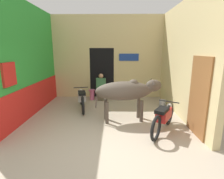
{
  "coord_description": "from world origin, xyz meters",
  "views": [
    {
      "loc": [
        0.32,
        -3.6,
        2.24
      ],
      "look_at": [
        0.25,
        2.13,
        0.95
      ],
      "focal_mm": 28.0,
      "sensor_mm": 36.0,
      "label": 1
    }
  ],
  "objects_px": {
    "motorcycle_far": "(82,98)",
    "shopkeeper_seated": "(101,86)",
    "bucket": "(162,103)",
    "plastic_stool": "(92,94)",
    "cow": "(127,91)",
    "motorcycle_near": "(164,117)"
  },
  "relations": [
    {
      "from": "shopkeeper_seated",
      "to": "bucket",
      "type": "xyz_separation_m",
      "value": [
        2.58,
        -0.88,
        -0.51
      ]
    },
    {
      "from": "motorcycle_near",
      "to": "shopkeeper_seated",
      "type": "xyz_separation_m",
      "value": [
        -1.97,
        3.19,
        0.2
      ]
    },
    {
      "from": "motorcycle_far",
      "to": "shopkeeper_seated",
      "type": "xyz_separation_m",
      "value": [
        0.65,
        1.28,
        0.2
      ]
    },
    {
      "from": "shopkeeper_seated",
      "to": "plastic_stool",
      "type": "height_order",
      "value": "shopkeeper_seated"
    },
    {
      "from": "plastic_stool",
      "to": "bucket",
      "type": "distance_m",
      "value": 3.14
    },
    {
      "from": "motorcycle_near",
      "to": "motorcycle_far",
      "type": "height_order",
      "value": "motorcycle_near"
    },
    {
      "from": "motorcycle_near",
      "to": "plastic_stool",
      "type": "xyz_separation_m",
      "value": [
        -2.39,
        3.22,
        -0.19
      ]
    },
    {
      "from": "shopkeeper_seated",
      "to": "cow",
      "type": "bearing_deg",
      "value": -67.1
    },
    {
      "from": "shopkeeper_seated",
      "to": "bucket",
      "type": "height_order",
      "value": "shopkeeper_seated"
    },
    {
      "from": "shopkeeper_seated",
      "to": "plastic_stool",
      "type": "xyz_separation_m",
      "value": [
        -0.42,
        0.03,
        -0.39
      ]
    },
    {
      "from": "cow",
      "to": "plastic_stool",
      "type": "xyz_separation_m",
      "value": [
        -1.42,
        2.41,
        -0.73
      ]
    },
    {
      "from": "motorcycle_far",
      "to": "shopkeeper_seated",
      "type": "bearing_deg",
      "value": 63.04
    },
    {
      "from": "cow",
      "to": "motorcycle_near",
      "type": "xyz_separation_m",
      "value": [
        0.97,
        -0.82,
        -0.54
      ]
    },
    {
      "from": "cow",
      "to": "motorcycle_near",
      "type": "relative_size",
      "value": 1.34
    },
    {
      "from": "motorcycle_far",
      "to": "cow",
      "type": "bearing_deg",
      "value": -33.47
    },
    {
      "from": "cow",
      "to": "plastic_stool",
      "type": "distance_m",
      "value": 2.89
    },
    {
      "from": "cow",
      "to": "motorcycle_far",
      "type": "distance_m",
      "value": 2.06
    },
    {
      "from": "bucket",
      "to": "shopkeeper_seated",
      "type": "bearing_deg",
      "value": 161.23
    },
    {
      "from": "motorcycle_far",
      "to": "shopkeeper_seated",
      "type": "distance_m",
      "value": 1.45
    },
    {
      "from": "shopkeeper_seated",
      "to": "bucket",
      "type": "distance_m",
      "value": 2.77
    },
    {
      "from": "plastic_stool",
      "to": "motorcycle_far",
      "type": "bearing_deg",
      "value": -99.93
    },
    {
      "from": "cow",
      "to": "bucket",
      "type": "xyz_separation_m",
      "value": [
        1.58,
        1.5,
        -0.85
      ]
    }
  ]
}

